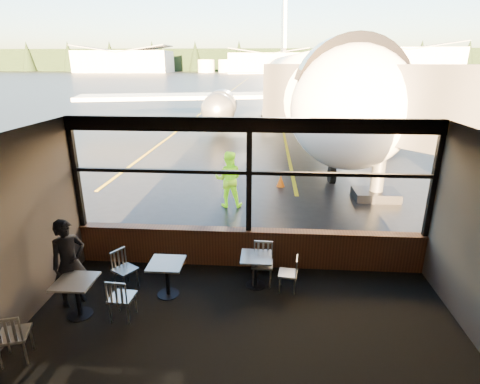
# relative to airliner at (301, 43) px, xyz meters

# --- Properties ---
(ground_plane) EXTENTS (520.00, 520.00, 0.00)m
(ground_plane) POSITION_rel_airliner_xyz_m (-2.51, 100.46, -5.83)
(ground_plane) COLOR black
(ground_plane) RESTS_ON ground
(carpet_floor) EXTENTS (8.00, 6.00, 0.01)m
(carpet_floor) POSITION_rel_airliner_xyz_m (-2.51, -22.54, -5.82)
(carpet_floor) COLOR black
(carpet_floor) RESTS_ON ground
(ceiling) EXTENTS (8.00, 6.00, 0.04)m
(ceiling) POSITION_rel_airliner_xyz_m (-2.51, -22.54, -2.33)
(ceiling) COLOR #38332D
(ceiling) RESTS_ON ground
(window_sill) EXTENTS (8.00, 0.28, 0.90)m
(window_sill) POSITION_rel_airliner_xyz_m (-2.51, -19.54, -5.38)
(window_sill) COLOR #522C19
(window_sill) RESTS_ON ground
(window_header) EXTENTS (8.00, 0.18, 0.30)m
(window_header) POSITION_rel_airliner_xyz_m (-2.51, -19.54, -2.48)
(window_header) COLOR black
(window_header) RESTS_ON ground
(mullion_left) EXTENTS (0.12, 0.12, 2.60)m
(mullion_left) POSITION_rel_airliner_xyz_m (-6.46, -19.54, -3.63)
(mullion_left) COLOR black
(mullion_left) RESTS_ON ground
(mullion_centre) EXTENTS (0.12, 0.12, 2.60)m
(mullion_centre) POSITION_rel_airliner_xyz_m (-2.51, -19.54, -3.63)
(mullion_centre) COLOR black
(mullion_centre) RESTS_ON ground
(mullion_right) EXTENTS (0.12, 0.12, 2.60)m
(mullion_right) POSITION_rel_airliner_xyz_m (1.44, -19.54, -3.63)
(mullion_right) COLOR black
(mullion_right) RESTS_ON ground
(window_transom) EXTENTS (8.00, 0.10, 0.08)m
(window_transom) POSITION_rel_airliner_xyz_m (-2.51, -19.54, -3.53)
(window_transom) COLOR black
(window_transom) RESTS_ON ground
(airliner) EXTENTS (33.25, 39.35, 11.65)m
(airliner) POSITION_rel_airliner_xyz_m (0.00, 0.00, 0.00)
(airliner) COLOR white
(airliner) RESTS_ON ground_plane
(jet_bridge) EXTENTS (9.12, 11.14, 4.86)m
(jet_bridge) POSITION_rel_airliner_xyz_m (1.09, -14.04, -3.39)
(jet_bridge) COLOR #2C2C2E
(jet_bridge) RESTS_ON ground_plane
(cafe_table_near) EXTENTS (0.65, 0.65, 0.72)m
(cafe_table_near) POSITION_rel_airliner_xyz_m (-2.31, -20.39, -5.47)
(cafe_table_near) COLOR #9A968D
(cafe_table_near) RESTS_ON carpet_floor
(cafe_table_mid) EXTENTS (0.69, 0.69, 0.76)m
(cafe_table_mid) POSITION_rel_airliner_xyz_m (-4.12, -20.87, -5.45)
(cafe_table_mid) COLOR #9B978F
(cafe_table_mid) RESTS_ON carpet_floor
(cafe_table_left) EXTENTS (0.70, 0.70, 0.77)m
(cafe_table_left) POSITION_rel_airliner_xyz_m (-5.63, -21.65, -5.44)
(cafe_table_left) COLOR #A49E97
(cafe_table_left) RESTS_ON carpet_floor
(chair_near_e) EXTENTS (0.48, 0.48, 0.80)m
(chair_near_e) POSITION_rel_airliner_xyz_m (-1.64, -20.52, -5.43)
(chair_near_e) COLOR #B4B0A3
(chair_near_e) RESTS_ON carpet_floor
(chair_near_n) EXTENTS (0.54, 0.54, 0.94)m
(chair_near_n) POSITION_rel_airliner_xyz_m (-2.18, -20.29, -5.36)
(chair_near_n) COLOR #B0AA9F
(chair_near_n) RESTS_ON carpet_floor
(chair_mid_s) EXTENTS (0.52, 0.52, 0.90)m
(chair_mid_s) POSITION_rel_airliner_xyz_m (-4.76, -21.66, -5.38)
(chair_mid_s) COLOR beige
(chair_mid_s) RESTS_ON carpet_floor
(chair_mid_w) EXTENTS (0.65, 0.65, 0.86)m
(chair_mid_w) POSITION_rel_airliner_xyz_m (-5.07, -20.67, -5.39)
(chair_mid_w) COLOR #AAA599
(chair_mid_w) RESTS_ON carpet_floor
(chair_left_s) EXTENTS (0.65, 0.65, 0.94)m
(chair_left_s) POSITION_rel_airliner_xyz_m (-6.10, -22.81, -5.35)
(chair_left_s) COLOR beige
(chair_left_s) RESTS_ON carpet_floor
(passenger) EXTENTS (0.76, 0.78, 1.80)m
(passenger) POSITION_rel_airliner_xyz_m (-5.92, -21.26, -4.93)
(passenger) COLOR black
(passenger) RESTS_ON carpet_floor
(ground_crew) EXTENTS (0.93, 0.73, 1.87)m
(ground_crew) POSITION_rel_airliner_xyz_m (-3.38, -15.64, -4.89)
(ground_crew) COLOR #BFF219
(ground_crew) RESTS_ON ground_plane
(cone_nose) EXTENTS (0.32, 0.32, 0.45)m
(cone_nose) POSITION_rel_airliner_xyz_m (-1.57, -13.42, -5.60)
(cone_nose) COLOR #FF6508
(cone_nose) RESTS_ON ground_plane
(hangar_left) EXTENTS (45.00, 18.00, 11.00)m
(hangar_left) POSITION_rel_airliner_xyz_m (-72.51, 160.46, -0.33)
(hangar_left) COLOR silver
(hangar_left) RESTS_ON ground_plane
(hangar_mid) EXTENTS (38.00, 15.00, 10.00)m
(hangar_mid) POSITION_rel_airliner_xyz_m (-2.51, 165.46, -0.83)
(hangar_mid) COLOR silver
(hangar_mid) RESTS_ON ground_plane
(hangar_right) EXTENTS (50.00, 20.00, 12.00)m
(hangar_right) POSITION_rel_airliner_xyz_m (57.49, 158.46, 0.17)
(hangar_right) COLOR silver
(hangar_right) RESTS_ON ground_plane
(fuel_tank_a) EXTENTS (8.00, 8.00, 6.00)m
(fuel_tank_a) POSITION_rel_airliner_xyz_m (-32.51, 162.46, -2.83)
(fuel_tank_a) COLOR silver
(fuel_tank_a) RESTS_ON ground_plane
(fuel_tank_b) EXTENTS (8.00, 8.00, 6.00)m
(fuel_tank_b) POSITION_rel_airliner_xyz_m (-22.51, 162.46, -2.83)
(fuel_tank_b) COLOR silver
(fuel_tank_b) RESTS_ON ground_plane
(fuel_tank_c) EXTENTS (8.00, 8.00, 6.00)m
(fuel_tank_c) POSITION_rel_airliner_xyz_m (-12.51, 162.46, -2.83)
(fuel_tank_c) COLOR silver
(fuel_tank_c) RESTS_ON ground_plane
(treeline) EXTENTS (360.00, 3.00, 12.00)m
(treeline) POSITION_rel_airliner_xyz_m (-2.51, 190.46, 0.17)
(treeline) COLOR black
(treeline) RESTS_ON ground_plane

